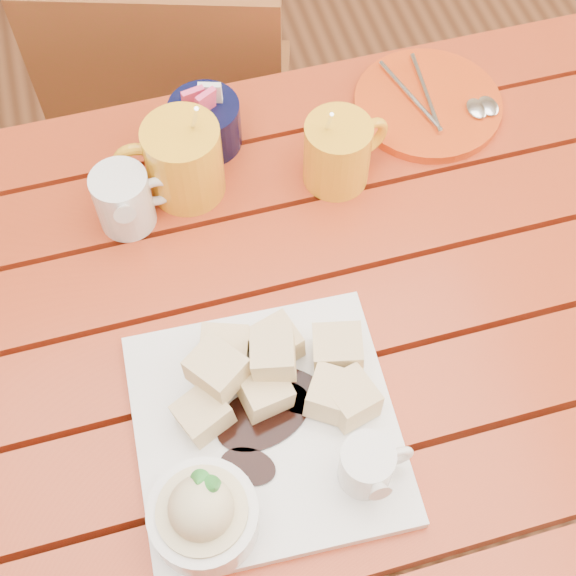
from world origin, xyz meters
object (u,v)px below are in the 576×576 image
object	(u,v)px
coffee_mug_right	(339,151)
chair_far	(180,122)
dessert_plate	(257,440)
coffee_mug_left	(182,160)
orange_saucer	(429,104)
table	(276,372)

from	to	relation	value
coffee_mug_right	chair_far	distance (m)	0.56
dessert_plate	coffee_mug_left	bearing A→B (deg)	90.33
coffee_mug_left	coffee_mug_right	xyz separation A→B (m)	(0.19, -0.03, -0.01)
orange_saucer	chair_far	world-z (taller)	chair_far
chair_far	table	bearing A→B (deg)	109.49
coffee_mug_right	chair_far	size ratio (longest dim) A/B	0.17
table	coffee_mug_right	size ratio (longest dim) A/B	8.59
coffee_mug_left	coffee_mug_right	size ratio (longest dim) A/B	1.13
dessert_plate	chair_far	xyz separation A→B (m)	(0.03, 0.74, -0.32)
dessert_plate	coffee_mug_right	distance (m)	0.38
table	coffee_mug_right	distance (m)	0.29
table	coffee_mug_right	world-z (taller)	coffee_mug_right
orange_saucer	table	bearing A→B (deg)	-136.33
dessert_plate	chair_far	bearing A→B (deg)	87.51
table	coffee_mug_left	world-z (taller)	coffee_mug_left
coffee_mug_right	dessert_plate	bearing A→B (deg)	-137.59
dessert_plate	chair_far	distance (m)	0.81
chair_far	coffee_mug_right	bearing A→B (deg)	128.24
coffee_mug_right	coffee_mug_left	bearing A→B (deg)	152.44
orange_saucer	chair_far	distance (m)	0.55
table	coffee_mug_left	size ratio (longest dim) A/B	7.57
dessert_plate	coffee_mug_right	world-z (taller)	coffee_mug_right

